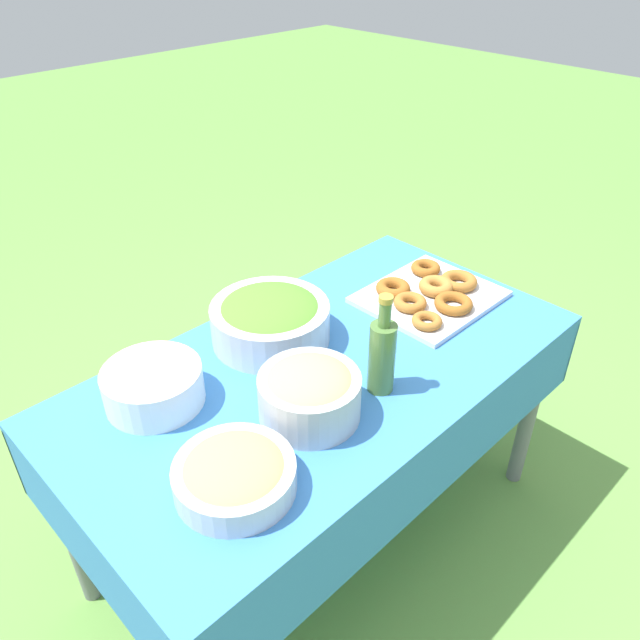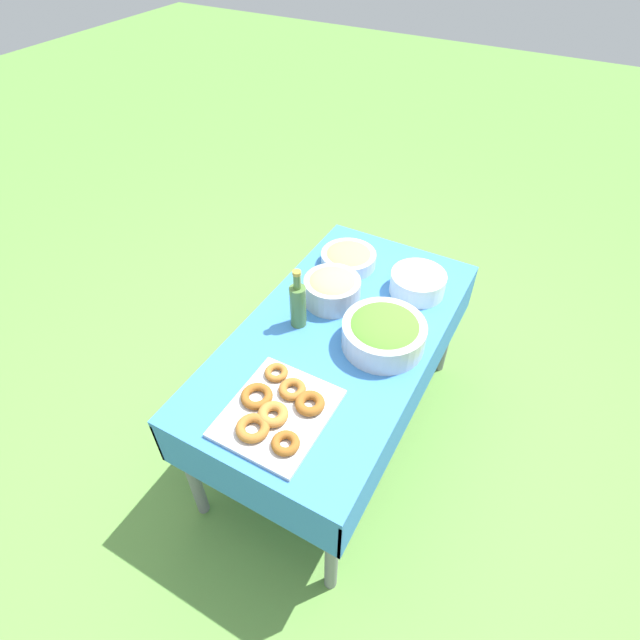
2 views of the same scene
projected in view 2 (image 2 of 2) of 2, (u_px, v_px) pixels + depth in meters
ground_plane at (335, 429)px, 2.50m from camera, size 14.00×14.00×0.00m
picnic_table at (338, 349)px, 2.09m from camera, size 1.41×0.75×0.69m
salad_bowl at (384, 332)px, 1.93m from camera, size 0.33×0.33×0.13m
pasta_bowl at (332, 288)px, 2.12m from camera, size 0.24×0.24×0.13m
donut_platter at (278, 411)px, 1.72m from camera, size 0.40×0.34×0.05m
plate_stack at (418, 283)px, 2.18m from camera, size 0.24×0.24×0.10m
olive_oil_bottle at (298, 304)px, 1.99m from camera, size 0.07×0.07×0.27m
bread_bowl at (349, 258)px, 2.33m from camera, size 0.26×0.26×0.08m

